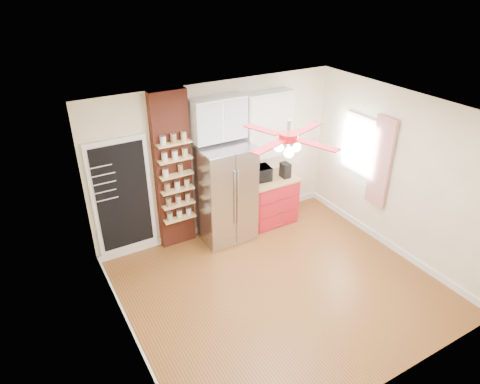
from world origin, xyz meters
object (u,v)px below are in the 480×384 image
red_cabinet (270,200)px  toaster_oven (258,174)px  fridge (225,193)px  canister_left (287,172)px  coffee_maker (285,170)px  pantry_jar_oats (165,173)px  ceiling_fan (288,137)px

red_cabinet → toaster_oven: toaster_oven is taller
fridge → canister_left: 1.29m
coffee_maker → canister_left: coffee_maker is taller
red_cabinet → pantry_jar_oats: size_ratio=7.33×
fridge → pantry_jar_oats: 1.14m
red_cabinet → toaster_oven: 0.63m
canister_left → pantry_jar_oats: bearing=176.0°
coffee_maker → canister_left: size_ratio=1.98×
canister_left → pantry_jar_oats: (-2.26, 0.16, 0.47)m
ceiling_fan → canister_left: bearing=52.6°
pantry_jar_oats → coffee_maker: bearing=-4.7°
red_cabinet → ceiling_fan: (-0.92, -1.68, 1.97)m
canister_left → pantry_jar_oats: size_ratio=1.07×
ceiling_fan → red_cabinet: bearing=61.3°
fridge → ceiling_fan: size_ratio=1.25×
ceiling_fan → coffee_maker: bearing=53.8°
toaster_oven → coffee_maker: coffee_maker is taller
toaster_oven → pantry_jar_oats: pantry_jar_oats is taller
red_cabinet → pantry_jar_oats: (-1.95, 0.10, 0.98)m
pantry_jar_oats → fridge: bearing=-8.6°
red_cabinet → toaster_oven: size_ratio=2.04×
canister_left → toaster_oven: bearing=168.8°
coffee_maker → pantry_jar_oats: pantry_jar_oats is taller
red_cabinet → coffee_maker: 0.64m
ceiling_fan → canister_left: (1.24, 1.62, -1.45)m
fridge → canister_left: fridge is taller
fridge → pantry_jar_oats: (-0.98, 0.15, 0.56)m
coffee_maker → pantry_jar_oats: (-2.20, 0.18, 0.40)m
fridge → pantry_jar_oats: bearing=171.4°
canister_left → ceiling_fan: bearing=-127.4°
fridge → canister_left: size_ratio=12.70×
red_cabinet → canister_left: 0.61m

